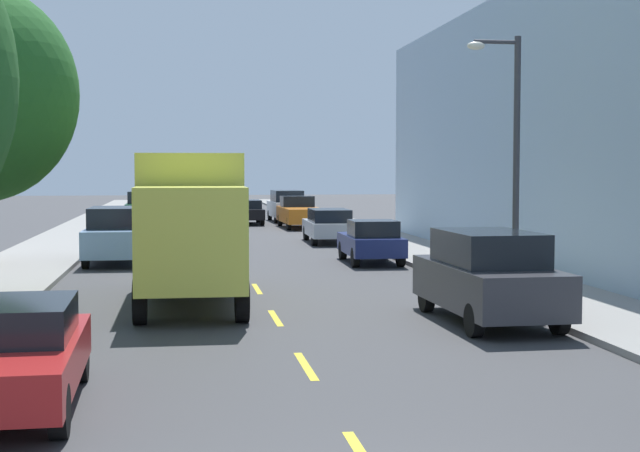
{
  "coord_description": "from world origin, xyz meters",
  "views": [
    {
      "loc": [
        -1.99,
        -8.02,
        3.23
      ],
      "look_at": [
        2.42,
        21.71,
        1.4
      ],
      "focal_mm": 52.43,
      "sensor_mm": 36.0,
      "label": 1
    }
  ],
  "objects_px": {
    "parked_sedan_red": "(11,353)",
    "parked_hatchback_navy": "(371,241)",
    "parked_wagon_silver": "(329,225)",
    "parked_suv_charcoal": "(488,276)",
    "parked_pickup_orange": "(300,213)",
    "parked_suv_white": "(287,206)",
    "delivery_box_truck": "(190,220)",
    "street_lamp": "(510,145)",
    "parked_suv_sky": "(116,235)",
    "parked_suv_forest": "(144,207)",
    "moving_black_sedan": "(247,211)"
  },
  "relations": [
    {
      "from": "parked_sedan_red",
      "to": "parked_hatchback_navy",
      "type": "distance_m",
      "value": 20.35
    },
    {
      "from": "parked_wagon_silver",
      "to": "parked_suv_charcoal",
      "type": "distance_m",
      "value": 21.52
    },
    {
      "from": "parked_wagon_silver",
      "to": "parked_pickup_orange",
      "type": "xyz_separation_m",
      "value": [
        0.08,
        10.75,
        0.02
      ]
    },
    {
      "from": "parked_suv_white",
      "to": "delivery_box_truck",
      "type": "bearing_deg",
      "value": -100.28
    },
    {
      "from": "parked_pickup_orange",
      "to": "parked_suv_charcoal",
      "type": "bearing_deg",
      "value": -90.14
    },
    {
      "from": "street_lamp",
      "to": "parked_hatchback_navy",
      "type": "relative_size",
      "value": 1.56
    },
    {
      "from": "parked_wagon_silver",
      "to": "parked_suv_white",
      "type": "relative_size",
      "value": 0.98
    },
    {
      "from": "parked_suv_sky",
      "to": "parked_suv_white",
      "type": "height_order",
      "value": "same"
    },
    {
      "from": "parked_suv_white",
      "to": "parked_suv_charcoal",
      "type": "bearing_deg",
      "value": -90.1
    },
    {
      "from": "street_lamp",
      "to": "parked_suv_white",
      "type": "height_order",
      "value": "street_lamp"
    },
    {
      "from": "parked_wagon_silver",
      "to": "parked_suv_forest",
      "type": "bearing_deg",
      "value": 118.67
    },
    {
      "from": "parked_suv_sky",
      "to": "parked_sedan_red",
      "type": "height_order",
      "value": "parked_suv_sky"
    },
    {
      "from": "delivery_box_truck",
      "to": "parked_pickup_orange",
      "type": "height_order",
      "value": "delivery_box_truck"
    },
    {
      "from": "parked_sedan_red",
      "to": "moving_black_sedan",
      "type": "relative_size",
      "value": 1.01
    },
    {
      "from": "parked_suv_sky",
      "to": "parked_wagon_silver",
      "type": "xyz_separation_m",
      "value": [
        8.6,
        7.7,
        -0.18
      ]
    },
    {
      "from": "parked_sedan_red",
      "to": "parked_hatchback_navy",
      "type": "relative_size",
      "value": 1.13
    },
    {
      "from": "parked_wagon_silver",
      "to": "parked_suv_white",
      "type": "xyz_separation_m",
      "value": [
        0.07,
        16.91,
        0.18
      ]
    },
    {
      "from": "parked_hatchback_navy",
      "to": "parked_wagon_silver",
      "type": "bearing_deg",
      "value": 90.38
    },
    {
      "from": "parked_hatchback_navy",
      "to": "parked_suv_charcoal",
      "type": "xyz_separation_m",
      "value": [
        -0.06,
        -12.52,
        0.23
      ]
    },
    {
      "from": "parked_wagon_silver",
      "to": "parked_suv_white",
      "type": "bearing_deg",
      "value": 89.77
    },
    {
      "from": "parked_wagon_silver",
      "to": "parked_pickup_orange",
      "type": "relative_size",
      "value": 0.89
    },
    {
      "from": "parked_suv_white",
      "to": "parked_hatchback_navy",
      "type": "distance_m",
      "value": 25.92
    },
    {
      "from": "parked_suv_forest",
      "to": "parked_pickup_orange",
      "type": "relative_size",
      "value": 0.9
    },
    {
      "from": "moving_black_sedan",
      "to": "parked_sedan_red",
      "type": "bearing_deg",
      "value": -98.25
    },
    {
      "from": "delivery_box_truck",
      "to": "parked_hatchback_navy",
      "type": "bearing_deg",
      "value": 53.66
    },
    {
      "from": "delivery_box_truck",
      "to": "parked_pickup_orange",
      "type": "distance_m",
      "value": 28.93
    },
    {
      "from": "parked_suv_sky",
      "to": "parked_suv_white",
      "type": "distance_m",
      "value": 26.09
    },
    {
      "from": "street_lamp",
      "to": "parked_wagon_silver",
      "type": "distance_m",
      "value": 18.76
    },
    {
      "from": "delivery_box_truck",
      "to": "parked_sedan_red",
      "type": "xyz_separation_m",
      "value": [
        -2.49,
        -9.92,
        -1.25
      ]
    },
    {
      "from": "parked_hatchback_navy",
      "to": "delivery_box_truck",
      "type": "bearing_deg",
      "value": -126.34
    },
    {
      "from": "parked_sedan_red",
      "to": "moving_black_sedan",
      "type": "bearing_deg",
      "value": 81.75
    },
    {
      "from": "parked_suv_white",
      "to": "parked_pickup_orange",
      "type": "xyz_separation_m",
      "value": [
        0.02,
        -6.16,
        -0.16
      ]
    },
    {
      "from": "parked_wagon_silver",
      "to": "parked_pickup_orange",
      "type": "bearing_deg",
      "value": 89.56
    },
    {
      "from": "delivery_box_truck",
      "to": "parked_suv_charcoal",
      "type": "height_order",
      "value": "delivery_box_truck"
    },
    {
      "from": "delivery_box_truck",
      "to": "parked_wagon_silver",
      "type": "xyz_separation_m",
      "value": [
        6.17,
        17.47,
        -1.2
      ]
    },
    {
      "from": "parked_suv_forest",
      "to": "parked_wagon_silver",
      "type": "distance_m",
      "value": 17.92
    },
    {
      "from": "street_lamp",
      "to": "parked_hatchback_navy",
      "type": "bearing_deg",
      "value": 99.06
    },
    {
      "from": "parked_sedan_red",
      "to": "parked_suv_charcoal",
      "type": "height_order",
      "value": "parked_suv_charcoal"
    },
    {
      "from": "street_lamp",
      "to": "parked_pickup_orange",
      "type": "distance_m",
      "value": 29.39
    },
    {
      "from": "moving_black_sedan",
      "to": "parked_suv_charcoal",
      "type": "bearing_deg",
      "value": -85.92
    },
    {
      "from": "parked_suv_charcoal",
      "to": "moving_black_sedan",
      "type": "bearing_deg",
      "value": 94.08
    },
    {
      "from": "parked_wagon_silver",
      "to": "moving_black_sedan",
      "type": "relative_size",
      "value": 1.05
    },
    {
      "from": "parked_suv_forest",
      "to": "parked_suv_white",
      "type": "xyz_separation_m",
      "value": [
        8.67,
        1.19,
        0.0
      ]
    },
    {
      "from": "delivery_box_truck",
      "to": "parked_wagon_silver",
      "type": "height_order",
      "value": "delivery_box_truck"
    },
    {
      "from": "parked_suv_sky",
      "to": "parked_sedan_red",
      "type": "distance_m",
      "value": 19.69
    },
    {
      "from": "delivery_box_truck",
      "to": "parked_suv_sky",
      "type": "height_order",
      "value": "delivery_box_truck"
    },
    {
      "from": "parked_wagon_silver",
      "to": "parked_hatchback_navy",
      "type": "height_order",
      "value": "same"
    },
    {
      "from": "parked_wagon_silver",
      "to": "parked_suv_sky",
      "type": "bearing_deg",
      "value": -138.17
    },
    {
      "from": "delivery_box_truck",
      "to": "parked_suv_sky",
      "type": "relative_size",
      "value": 1.62
    },
    {
      "from": "parked_suv_sky",
      "to": "parked_suv_charcoal",
      "type": "bearing_deg",
      "value": -58.1
    }
  ]
}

